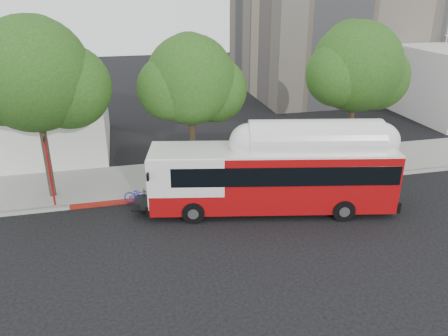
% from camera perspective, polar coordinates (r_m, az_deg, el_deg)
% --- Properties ---
extents(ground, '(120.00, 120.00, 0.00)m').
position_cam_1_polar(ground, '(21.53, 1.37, -7.73)').
color(ground, black).
rests_on(ground, ground).
extents(sidewalk, '(60.00, 5.00, 0.15)m').
position_cam_1_polar(sidewalk, '(27.16, -2.10, -0.84)').
color(sidewalk, gray).
rests_on(sidewalk, ground).
extents(curb_strip, '(60.00, 0.30, 0.15)m').
position_cam_1_polar(curb_strip, '(24.84, -0.91, -3.16)').
color(curb_strip, gray).
rests_on(curb_strip, ground).
extents(red_curb_segment, '(10.00, 0.32, 0.16)m').
position_cam_1_polar(red_curb_segment, '(24.44, -7.81, -3.83)').
color(red_curb_segment, maroon).
rests_on(red_curb_segment, ground).
extents(street_tree_left, '(6.67, 5.80, 9.74)m').
position_cam_1_polar(street_tree_left, '(24.19, -22.45, 10.77)').
color(street_tree_left, '#2D2116').
rests_on(street_tree_left, ground).
extents(street_tree_mid, '(5.75, 5.00, 8.62)m').
position_cam_1_polar(street_tree_mid, '(24.88, -3.45, 11.04)').
color(street_tree_mid, '#2D2116').
rests_on(street_tree_mid, ground).
extents(street_tree_right, '(6.21, 5.40, 9.18)m').
position_cam_1_polar(street_tree_right, '(28.13, 17.64, 12.12)').
color(street_tree_right, '#2D2116').
rests_on(street_tree_right, ground).
extents(transit_bus, '(13.46, 5.11, 3.92)m').
position_cam_1_polar(transit_bus, '(22.46, 6.49, -1.28)').
color(transit_bus, '#9C0A0C').
rests_on(transit_bus, ground).
extents(signal_pole, '(0.11, 0.37, 3.95)m').
position_cam_1_polar(signal_pole, '(24.20, -21.79, -0.54)').
color(signal_pole, '#AD121A').
rests_on(signal_pole, ground).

